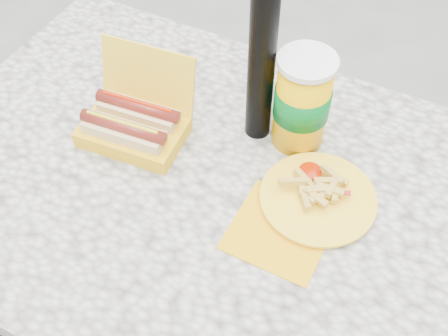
% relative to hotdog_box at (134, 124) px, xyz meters
% --- Properties ---
extents(picnic_table, '(1.20, 0.80, 0.75)m').
position_rel_hotdog_box_xyz_m(picnic_table, '(0.21, -0.03, -0.14)').
color(picnic_table, beige).
rests_on(picnic_table, ground).
extents(hotdog_box, '(0.21, 0.18, 0.16)m').
position_rel_hotdog_box_xyz_m(hotdog_box, '(0.00, 0.00, 0.00)').
color(hotdog_box, yellow).
rests_on(hotdog_box, picnic_table).
extents(fries_plate, '(0.22, 0.28, 0.04)m').
position_rel_hotdog_box_xyz_m(fries_plate, '(0.38, 0.01, -0.02)').
color(fries_plate, '#E3A20C').
rests_on(fries_plate, picnic_table).
extents(soda_cup, '(0.11, 0.11, 0.20)m').
position_rel_hotdog_box_xyz_m(soda_cup, '(0.29, 0.14, 0.07)').
color(soda_cup, '#FFB800').
rests_on(soda_cup, picnic_table).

